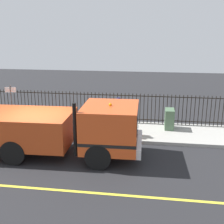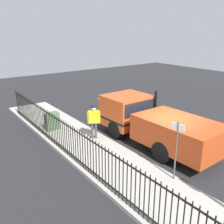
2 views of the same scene
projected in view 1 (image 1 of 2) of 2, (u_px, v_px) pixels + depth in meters
ground_plane at (40, 154)px, 11.71m from camera, size 48.69×48.69×0.00m
sidewalk_slab at (62, 128)px, 14.53m from camera, size 2.75×22.13×0.15m
lane_marking at (10, 186)px, 9.28m from camera, size 0.12×19.92×0.01m
work_truck at (67, 127)px, 11.27m from camera, size 2.51×6.78×2.45m
worker_standing at (118, 112)px, 13.08m from camera, size 0.57×0.46×1.80m
iron_fence at (68, 106)px, 15.43m from camera, size 0.04×18.85×1.58m
utility_cabinet at (169, 119)px, 14.12m from camera, size 0.77×0.44×0.99m
street_sign at (12, 104)px, 13.27m from camera, size 0.13×0.50×2.29m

